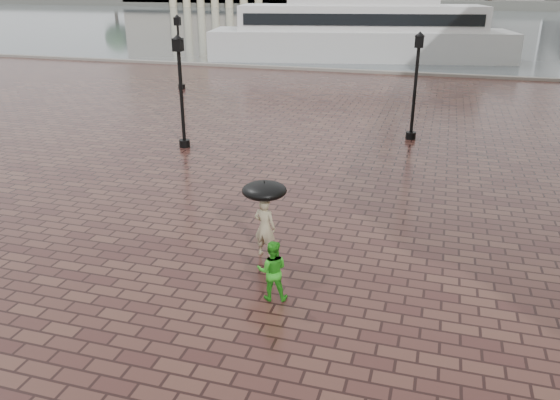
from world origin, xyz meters
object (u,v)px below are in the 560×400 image
object	(u,v)px
street_lamps	(249,73)
adult_pedestrian	(265,227)
ferry_near	(360,29)
child_pedestrian	(272,270)

from	to	relation	value
street_lamps	adult_pedestrian	distance (m)	14.69
street_lamps	ferry_near	size ratio (longest dim) A/B	0.58
street_lamps	ferry_near	xyz separation A→B (m)	(1.73, 24.01, 0.22)
adult_pedestrian	ferry_near	world-z (taller)	ferry_near
ferry_near	street_lamps	bearing A→B (deg)	-105.45
adult_pedestrian	child_pedestrian	size ratio (longest dim) A/B	1.13
adult_pedestrian	street_lamps	bearing A→B (deg)	-59.79
child_pedestrian	street_lamps	bearing A→B (deg)	-82.30
child_pedestrian	adult_pedestrian	bearing A→B (deg)	-80.97
street_lamps	ferry_near	distance (m)	24.07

